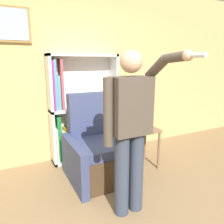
{
  "coord_description": "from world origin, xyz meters",
  "views": [
    {
      "loc": [
        -1.02,
        -1.4,
        1.58
      ],
      "look_at": [
        0.06,
        0.75,
        1.02
      ],
      "focal_mm": 35.0,
      "sensor_mm": 36.0,
      "label": 1
    }
  ],
  "objects_px": {
    "armchair": "(97,152)",
    "person_standing": "(130,126)",
    "bookcase": "(77,112)",
    "side_table": "(143,136)",
    "table_lamp": "(144,107)"
  },
  "relations": [
    {
      "from": "bookcase",
      "to": "table_lamp",
      "type": "relative_size",
      "value": 3.98
    },
    {
      "from": "armchair",
      "to": "person_standing",
      "type": "height_order",
      "value": "person_standing"
    },
    {
      "from": "bookcase",
      "to": "person_standing",
      "type": "distance_m",
      "value": 1.52
    },
    {
      "from": "side_table",
      "to": "table_lamp",
      "type": "xyz_separation_m",
      "value": [
        -0.0,
        -0.0,
        0.44
      ]
    },
    {
      "from": "table_lamp",
      "to": "side_table",
      "type": "bearing_deg",
      "value": 45.0
    },
    {
      "from": "armchair",
      "to": "side_table",
      "type": "height_order",
      "value": "armchair"
    },
    {
      "from": "side_table",
      "to": "table_lamp",
      "type": "distance_m",
      "value": 0.44
    },
    {
      "from": "armchair",
      "to": "side_table",
      "type": "xyz_separation_m",
      "value": [
        0.73,
        -0.04,
        0.14
      ]
    },
    {
      "from": "bookcase",
      "to": "person_standing",
      "type": "bearing_deg",
      "value": -87.35
    },
    {
      "from": "armchair",
      "to": "person_standing",
      "type": "distance_m",
      "value": 1.04
    },
    {
      "from": "person_standing",
      "to": "table_lamp",
      "type": "bearing_deg",
      "value": 48.49
    },
    {
      "from": "armchair",
      "to": "table_lamp",
      "type": "height_order",
      "value": "armchair"
    },
    {
      "from": "bookcase",
      "to": "armchair",
      "type": "distance_m",
      "value": 0.81
    },
    {
      "from": "side_table",
      "to": "table_lamp",
      "type": "relative_size",
      "value": 1.43
    },
    {
      "from": "table_lamp",
      "to": "person_standing",
      "type": "bearing_deg",
      "value": -131.51
    }
  ]
}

